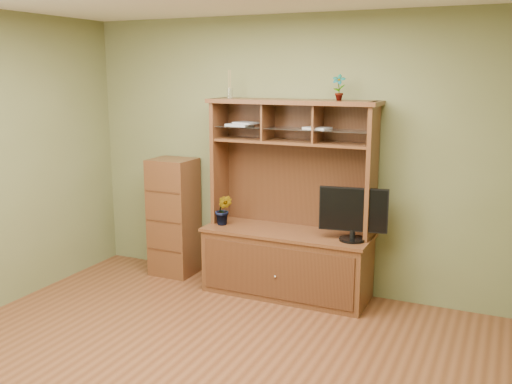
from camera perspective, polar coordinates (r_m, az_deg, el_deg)
The scene contains 8 objects.
room at distance 3.90m, azimuth -6.89°, elevation -0.05°, with size 4.54×4.04×2.74m.
media_hutch at distance 5.59m, azimuth 3.20°, elevation -5.09°, with size 1.66×0.61×1.90m.
monitor at distance 5.21m, azimuth 9.69°, elevation -2.07°, with size 0.62×0.24×0.49m.
orchid_plant at distance 5.70m, azimuth -3.26°, elevation -1.80°, with size 0.17×0.14×0.31m, color #2F5F20.
top_plant at distance 5.27m, azimuth 8.27°, elevation 10.32°, with size 0.12×0.08×0.24m, color #3E6623.
reed_diffuser at distance 5.69m, azimuth -2.65°, elevation 10.43°, with size 0.05×0.05×0.27m.
magazines at distance 5.54m, azimuth 0.98°, elevation 6.69°, with size 1.06×0.22×0.04m.
side_cabinet at distance 6.19m, azimuth -8.20°, elevation -2.48°, with size 0.45×0.41×1.26m.
Camera 1 is at (2.00, -3.25, 2.15)m, focal length 40.00 mm.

